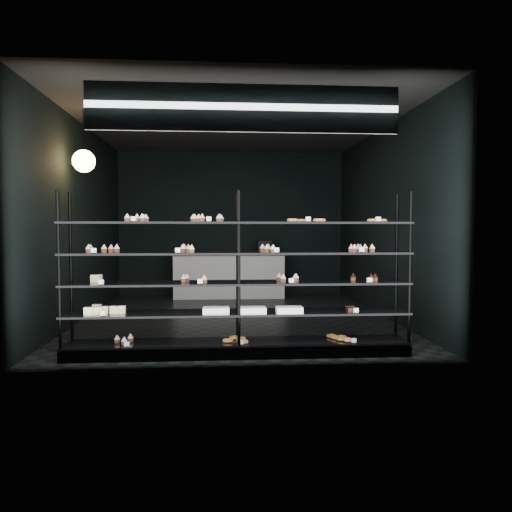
# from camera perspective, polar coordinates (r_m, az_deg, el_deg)

# --- Properties ---
(room) EXTENTS (5.01, 6.01, 3.20)m
(room) POSITION_cam_1_polar(r_m,az_deg,el_deg) (8.25, -2.33, 3.93)
(room) COLOR black
(room) RESTS_ON ground
(display_shelf) EXTENTS (4.00, 0.50, 1.91)m
(display_shelf) POSITION_cam_1_polar(r_m,az_deg,el_deg) (5.86, -2.34, -5.24)
(display_shelf) COLOR black
(display_shelf) RESTS_ON room
(signage) EXTENTS (3.30, 0.05, 0.50)m
(signage) POSITION_cam_1_polar(r_m,az_deg,el_deg) (5.47, -1.33, 16.52)
(signage) COLOR #0C133D
(signage) RESTS_ON room
(pendant_lamp) EXTENTS (0.32, 0.32, 0.89)m
(pendant_lamp) POSITION_cam_1_polar(r_m,az_deg,el_deg) (7.66, -19.08, 10.22)
(pendant_lamp) COLOR black
(pendant_lamp) RESTS_ON room
(service_counter) EXTENTS (2.44, 0.65, 1.23)m
(service_counter) POSITION_cam_1_polar(r_m,az_deg,el_deg) (10.79, -3.04, -2.10)
(service_counter) COLOR silver
(service_counter) RESTS_ON room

